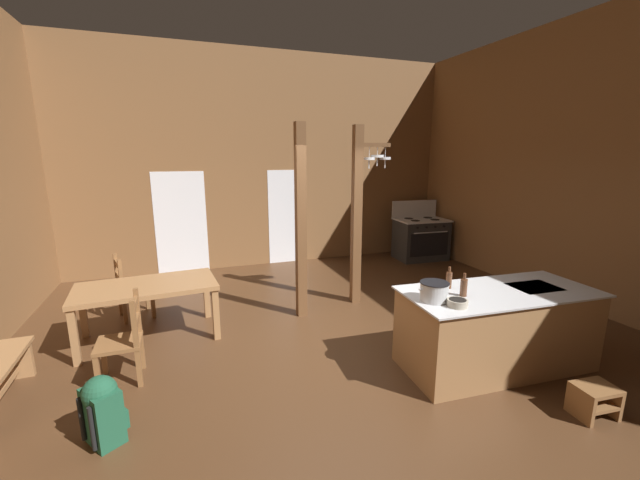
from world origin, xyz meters
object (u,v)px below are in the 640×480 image
at_px(ladderback_chair_by_post, 124,340).
at_px(dining_table, 147,291).
at_px(stove_range, 420,238).
at_px(step_stool, 594,398).
at_px(mixing_bowl_on_counter, 457,303).
at_px(bottle_short_on_counter, 449,280).
at_px(bottle_tall_on_counter, 464,287).
at_px(stockpot_on_counter, 434,291).
at_px(backpack, 102,408).
at_px(ladderback_chair_near_window, 131,288).
at_px(kitchen_island, 496,328).

bearing_deg(ladderback_chair_by_post, dining_table, 79.79).
xyz_separation_m(stove_range, step_stool, (-1.70, -5.32, -0.30)).
bearing_deg(mixing_bowl_on_counter, bottle_short_on_counter, 61.10).
distance_m(stove_range, bottle_short_on_counter, 4.72).
bearing_deg(mixing_bowl_on_counter, bottle_tall_on_counter, 40.98).
bearing_deg(ladderback_chair_by_post, bottle_short_on_counter, -13.74).
relative_size(stockpot_on_counter, mixing_bowl_on_counter, 1.80).
distance_m(dining_table, backpack, 1.97).
xyz_separation_m(stockpot_on_counter, mixing_bowl_on_counter, (0.13, -0.21, -0.06)).
bearing_deg(dining_table, ladderback_chair_near_window, 109.35).
bearing_deg(bottle_tall_on_counter, kitchen_island, -0.20).
bearing_deg(bottle_short_on_counter, mixing_bowl_on_counter, -118.90).
bearing_deg(stockpot_on_counter, kitchen_island, 0.29).
bearing_deg(ladderback_chair_near_window, bottle_tall_on_counter, -39.27).
distance_m(kitchen_island, step_stool, 1.07).
xyz_separation_m(step_stool, stockpot_on_counter, (-1.08, 1.01, 0.82)).
distance_m(dining_table, ladderback_chair_by_post, 1.00).
relative_size(step_stool, stockpot_on_counter, 1.06).
bearing_deg(mixing_bowl_on_counter, dining_table, 142.68).
relative_size(backpack, mixing_bowl_on_counter, 2.95).
height_order(stove_range, backpack, stove_range).
height_order(dining_table, ladderback_chair_near_window, ladderback_chair_near_window).
xyz_separation_m(stove_range, stockpot_on_counter, (-2.78, -4.30, 0.52)).
height_order(step_stool, ladderback_chair_near_window, ladderback_chair_near_window).
distance_m(ladderback_chair_by_post, stockpot_on_counter, 3.29).
bearing_deg(step_stool, ladderback_chair_by_post, 152.78).
distance_m(mixing_bowl_on_counter, bottle_short_on_counter, 0.55).
bearing_deg(stockpot_on_counter, bottle_tall_on_counter, 0.94).
bearing_deg(step_stool, bottle_tall_on_counter, 124.62).
relative_size(kitchen_island, stove_range, 1.68).
relative_size(ladderback_chair_near_window, stockpot_on_counter, 2.61).
bearing_deg(backpack, ladderback_chair_by_post, 85.90).
height_order(kitchen_island, dining_table, kitchen_island).
bearing_deg(stove_range, step_stool, -107.73).
bearing_deg(backpack, dining_table, 82.81).
distance_m(ladderback_chair_by_post, mixing_bowl_on_counter, 3.47).
xyz_separation_m(dining_table, ladderback_chair_by_post, (-0.17, -0.97, -0.20)).
bearing_deg(kitchen_island, bottle_short_on_counter, 151.40).
relative_size(stockpot_on_counter, bottle_short_on_counter, 1.46).
relative_size(ladderback_chair_near_window, backpack, 1.59).
distance_m(backpack, mixing_bowl_on_counter, 3.32).
relative_size(ladderback_chair_by_post, bottle_tall_on_counter, 3.78).
relative_size(step_stool, backpack, 0.65).
xyz_separation_m(kitchen_island, bottle_tall_on_counter, (-0.50, 0.00, 0.55)).
bearing_deg(bottle_tall_on_counter, mixing_bowl_on_counter, -139.02).
relative_size(step_stool, bottle_tall_on_counter, 1.53).
bearing_deg(stockpot_on_counter, bottle_short_on_counter, 34.50).
distance_m(dining_table, mixing_bowl_on_counter, 3.78).
xyz_separation_m(stove_range, ladderback_chair_by_post, (-5.82, -3.20, -0.03)).
relative_size(stove_range, mixing_bowl_on_counter, 6.53).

